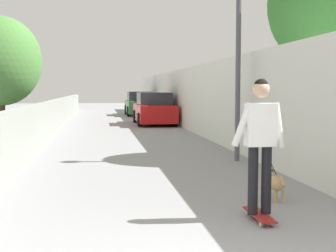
{
  "coord_description": "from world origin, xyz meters",
  "views": [
    {
      "loc": [
        -3.23,
        0.97,
        1.7
      ],
      "look_at": [
        5.46,
        -0.32,
        1.0
      ],
      "focal_mm": 49.65,
      "sensor_mm": 36.0,
      "label": 1
    }
  ],
  "objects_px": {
    "dog": "(275,182)",
    "tree_left_mid": "(0,61)",
    "skateboard": "(259,215)",
    "tree_right_near": "(322,5)",
    "car_far": "(140,104)",
    "person_skateboarder": "(260,135)",
    "lamp_post": "(238,31)",
    "car_near": "(154,110)"
  },
  "relations": [
    {
      "from": "tree_left_mid",
      "to": "tree_right_near",
      "type": "bearing_deg",
      "value": -122.62
    },
    {
      "from": "dog",
      "to": "car_far",
      "type": "height_order",
      "value": "car_far"
    },
    {
      "from": "skateboard",
      "to": "lamp_post",
      "type": "bearing_deg",
      "value": -13.65
    },
    {
      "from": "lamp_post",
      "to": "car_near",
      "type": "height_order",
      "value": "lamp_post"
    },
    {
      "from": "skateboard",
      "to": "car_far",
      "type": "relative_size",
      "value": 0.19
    },
    {
      "from": "tree_right_near",
      "to": "lamp_post",
      "type": "relative_size",
      "value": 1.17
    },
    {
      "from": "person_skateboarder",
      "to": "tree_right_near",
      "type": "bearing_deg",
      "value": -33.3
    },
    {
      "from": "tree_right_near",
      "to": "tree_left_mid",
      "type": "bearing_deg",
      "value": 57.38
    },
    {
      "from": "person_skateboarder",
      "to": "car_far",
      "type": "relative_size",
      "value": 0.4
    },
    {
      "from": "tree_left_mid",
      "to": "lamp_post",
      "type": "relative_size",
      "value": 0.92
    },
    {
      "from": "tree_right_near",
      "to": "lamp_post",
      "type": "distance_m",
      "value": 2.24
    },
    {
      "from": "tree_left_mid",
      "to": "car_far",
      "type": "xyz_separation_m",
      "value": [
        14.11,
        -5.87,
        -1.91
      ]
    },
    {
      "from": "lamp_post",
      "to": "person_skateboarder",
      "type": "distance_m",
      "value": 5.39
    },
    {
      "from": "lamp_post",
      "to": "tree_right_near",
      "type": "bearing_deg",
      "value": -85.83
    },
    {
      "from": "dog",
      "to": "car_near",
      "type": "xyz_separation_m",
      "value": [
        15.6,
        0.03,
        0.44
      ]
    },
    {
      "from": "tree_right_near",
      "to": "person_skateboarder",
      "type": "distance_m",
      "value": 6.58
    },
    {
      "from": "dog",
      "to": "car_far",
      "type": "distance_m",
      "value": 23.65
    },
    {
      "from": "tree_right_near",
      "to": "dog",
      "type": "bearing_deg",
      "value": 146.2
    },
    {
      "from": "car_far",
      "to": "person_skateboarder",
      "type": "bearing_deg",
      "value": 178.64
    },
    {
      "from": "tree_left_mid",
      "to": "car_near",
      "type": "bearing_deg",
      "value": -44.04
    },
    {
      "from": "skateboard",
      "to": "car_far",
      "type": "distance_m",
      "value": 24.67
    },
    {
      "from": "tree_right_near",
      "to": "tree_left_mid",
      "type": "height_order",
      "value": "tree_right_near"
    },
    {
      "from": "lamp_post",
      "to": "car_near",
      "type": "bearing_deg",
      "value": 2.93
    },
    {
      "from": "dog",
      "to": "car_near",
      "type": "height_order",
      "value": "car_near"
    },
    {
      "from": "tree_right_near",
      "to": "car_far",
      "type": "xyz_separation_m",
      "value": [
        19.61,
        2.73,
        -3.02
      ]
    },
    {
      "from": "lamp_post",
      "to": "person_skateboarder",
      "type": "xyz_separation_m",
      "value": [
        -4.89,
        1.19,
        -1.94
      ]
    },
    {
      "from": "tree_left_mid",
      "to": "person_skateboarder",
      "type": "xyz_separation_m",
      "value": [
        -10.54,
        -5.28,
        -1.51
      ]
    },
    {
      "from": "tree_right_near",
      "to": "lamp_post",
      "type": "bearing_deg",
      "value": 94.17
    },
    {
      "from": "dog",
      "to": "tree_left_mid",
      "type": "bearing_deg",
      "value": 31.73
    },
    {
      "from": "person_skateboarder",
      "to": "lamp_post",
      "type": "bearing_deg",
      "value": -13.65
    },
    {
      "from": "tree_left_mid",
      "to": "person_skateboarder",
      "type": "bearing_deg",
      "value": -153.39
    },
    {
      "from": "tree_left_mid",
      "to": "skateboard",
      "type": "distance_m",
      "value": 12.07
    },
    {
      "from": "car_near",
      "to": "skateboard",
      "type": "bearing_deg",
      "value": 177.98
    },
    {
      "from": "lamp_post",
      "to": "person_skateboarder",
      "type": "relative_size",
      "value": 2.56
    },
    {
      "from": "dog",
      "to": "tree_right_near",
      "type": "bearing_deg",
      "value": -33.8
    },
    {
      "from": "tree_left_mid",
      "to": "dog",
      "type": "relative_size",
      "value": 3.11
    },
    {
      "from": "car_far",
      "to": "tree_right_near",
      "type": "bearing_deg",
      "value": -172.09
    },
    {
      "from": "tree_right_near",
      "to": "person_skateboarder",
      "type": "height_order",
      "value": "tree_right_near"
    },
    {
      "from": "lamp_post",
      "to": "car_near",
      "type": "distance_m",
      "value": 11.97
    },
    {
      "from": "car_near",
      "to": "car_far",
      "type": "distance_m",
      "value": 8.04
    },
    {
      "from": "car_near",
      "to": "lamp_post",
      "type": "bearing_deg",
      "value": -177.07
    },
    {
      "from": "car_near",
      "to": "car_far",
      "type": "bearing_deg",
      "value": 0.0
    }
  ]
}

